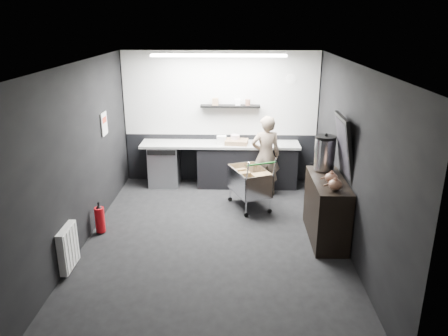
{
  "coord_description": "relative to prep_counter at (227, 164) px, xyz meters",
  "views": [
    {
      "loc": [
        0.33,
        -6.07,
        3.3
      ],
      "look_at": [
        0.14,
        0.4,
        1.07
      ],
      "focal_mm": 35.0,
      "sensor_mm": 36.0,
      "label": 1
    }
  ],
  "objects": [
    {
      "name": "floor",
      "position": [
        -0.14,
        -2.42,
        -0.46
      ],
      "size": [
        5.5,
        5.5,
        0.0
      ],
      "primitive_type": "plane",
      "color": "black",
      "rests_on": "ground"
    },
    {
      "name": "ceiling",
      "position": [
        -0.14,
        -2.42,
        2.24
      ],
      "size": [
        5.5,
        5.5,
        0.0
      ],
      "primitive_type": "plane",
      "rotation": [
        3.14,
        0.0,
        0.0
      ],
      "color": "silver",
      "rests_on": "wall_back"
    },
    {
      "name": "wall_back",
      "position": [
        -0.14,
        0.33,
        0.89
      ],
      "size": [
        5.5,
        0.0,
        5.5
      ],
      "primitive_type": "plane",
      "rotation": [
        1.57,
        0.0,
        0.0
      ],
      "color": "black",
      "rests_on": "floor"
    },
    {
      "name": "wall_front",
      "position": [
        -0.14,
        -5.17,
        0.89
      ],
      "size": [
        5.5,
        0.0,
        5.5
      ],
      "primitive_type": "plane",
      "rotation": [
        -1.57,
        0.0,
        0.0
      ],
      "color": "black",
      "rests_on": "floor"
    },
    {
      "name": "wall_left",
      "position": [
        -2.14,
        -2.42,
        0.89
      ],
      "size": [
        0.0,
        5.5,
        5.5
      ],
      "primitive_type": "plane",
      "rotation": [
        1.57,
        0.0,
        1.57
      ],
      "color": "black",
      "rests_on": "floor"
    },
    {
      "name": "wall_right",
      "position": [
        1.86,
        -2.42,
        0.89
      ],
      "size": [
        0.0,
        5.5,
        5.5
      ],
      "primitive_type": "plane",
      "rotation": [
        1.57,
        0.0,
        -1.57
      ],
      "color": "black",
      "rests_on": "floor"
    },
    {
      "name": "kitchen_wall_panel",
      "position": [
        -0.14,
        0.31,
        1.39
      ],
      "size": [
        3.95,
        0.02,
        1.7
      ],
      "primitive_type": "cube",
      "color": "silver",
      "rests_on": "wall_back"
    },
    {
      "name": "dado_panel",
      "position": [
        -0.14,
        0.31,
        0.04
      ],
      "size": [
        3.95,
        0.02,
        1.0
      ],
      "primitive_type": "cube",
      "color": "black",
      "rests_on": "wall_back"
    },
    {
      "name": "floating_shelf",
      "position": [
        0.06,
        0.2,
        1.16
      ],
      "size": [
        1.2,
        0.22,
        0.04
      ],
      "primitive_type": "cube",
      "color": "black",
      "rests_on": "wall_back"
    },
    {
      "name": "wall_clock",
      "position": [
        1.26,
        0.3,
        1.69
      ],
      "size": [
        0.2,
        0.03,
        0.2
      ],
      "primitive_type": "cylinder",
      "rotation": [
        1.57,
        0.0,
        0.0
      ],
      "color": "white",
      "rests_on": "wall_back"
    },
    {
      "name": "poster",
      "position": [
        -2.12,
        -1.12,
        1.09
      ],
      "size": [
        0.02,
        0.3,
        0.4
      ],
      "primitive_type": "cube",
      "color": "silver",
      "rests_on": "wall_left"
    },
    {
      "name": "poster_red_band",
      "position": [
        -2.11,
        -1.12,
        1.16
      ],
      "size": [
        0.02,
        0.22,
        0.1
      ],
      "primitive_type": "cube",
      "color": "red",
      "rests_on": "poster"
    },
    {
      "name": "radiator",
      "position": [
        -2.08,
        -3.32,
        -0.11
      ],
      "size": [
        0.1,
        0.5,
        0.6
      ],
      "primitive_type": "cube",
      "color": "white",
      "rests_on": "wall_left"
    },
    {
      "name": "ceiling_strip",
      "position": [
        -0.14,
        -0.57,
        2.21
      ],
      "size": [
        2.4,
        0.2,
        0.04
      ],
      "primitive_type": "cube",
      "color": "white",
      "rests_on": "ceiling"
    },
    {
      "name": "prep_counter",
      "position": [
        0.0,
        0.0,
        0.0
      ],
      "size": [
        3.2,
        0.61,
        0.9
      ],
      "color": "black",
      "rests_on": "floor"
    },
    {
      "name": "person",
      "position": [
        0.76,
        -0.45,
        0.33
      ],
      "size": [
        0.62,
        0.45,
        1.57
      ],
      "primitive_type": "imported",
      "rotation": [
        0.0,
        0.0,
        3.28
      ],
      "color": "#C2B19A",
      "rests_on": "floor"
    },
    {
      "name": "shopping_cart",
      "position": [
        0.44,
        -1.11,
        0.02
      ],
      "size": [
        0.86,
        1.11,
        1.0
      ],
      "color": "silver",
      "rests_on": "floor"
    },
    {
      "name": "sideboard",
      "position": [
        1.61,
        -2.23,
        0.16
      ],
      "size": [
        0.56,
        1.31,
        1.96
      ],
      "color": "black",
      "rests_on": "floor"
    },
    {
      "name": "fire_extinguisher",
      "position": [
        -1.99,
        -2.2,
        -0.21
      ],
      "size": [
        0.15,
        0.15,
        0.51
      ],
      "color": "red",
      "rests_on": "floor"
    },
    {
      "name": "cardboard_box",
      "position": [
        0.2,
        -0.05,
        0.49
      ],
      "size": [
        0.48,
        0.39,
        0.09
      ],
      "primitive_type": "cube",
      "rotation": [
        0.0,
        0.0,
        -0.12
      ],
      "color": "#8C6B4A",
      "rests_on": "prep_counter"
    },
    {
      "name": "pink_tub",
      "position": [
        0.17,
        0.0,
        0.53
      ],
      "size": [
        0.18,
        0.18,
        0.18
      ],
      "primitive_type": "cylinder",
      "color": "silver",
      "rests_on": "prep_counter"
    },
    {
      "name": "white_container",
      "position": [
        -0.1,
        -0.05,
        0.53
      ],
      "size": [
        0.19,
        0.15,
        0.17
      ],
      "primitive_type": "cube",
      "rotation": [
        0.0,
        0.0,
        0.01
      ],
      "color": "white",
      "rests_on": "prep_counter"
    }
  ]
}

